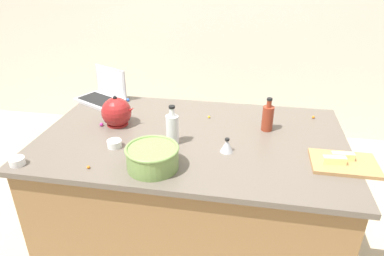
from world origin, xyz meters
The scene contains 19 objects.
ground_plane centered at (0.00, 0.00, 0.00)m, with size 12.00×12.00×0.00m, color #B7A88E.
wall_back centered at (0.00, 1.99, 1.30)m, with size 8.00×0.10×2.60m, color beige.
island_counter centered at (0.00, 0.00, 0.45)m, with size 1.73×1.06×0.90m.
laptop centered at (-0.72, 0.43, 0.95)m, with size 0.38×0.34×0.22m.
mixing_bowl_large centered at (-0.13, -0.36, 0.96)m, with size 0.26×0.26×0.11m.
bottle_soy centered at (0.42, 0.15, 0.98)m, with size 0.07×0.07×0.20m.
bottle_vinegar centered at (-0.09, -0.10, 0.99)m, with size 0.07×0.07×0.22m.
kettle centered at (-0.47, 0.07, 0.98)m, with size 0.21×0.18×0.20m.
cutting_board centered at (0.79, -0.17, 0.91)m, with size 0.32×0.22×0.02m, color #AD7F4C.
butter_stick_left centered at (0.74, -0.19, 0.94)m, with size 0.11×0.04×0.04m, color #F4E58C.
butter_stick_right centered at (0.78, -0.15, 0.94)m, with size 0.11×0.04×0.04m, color #F4E58C.
ramekin_small centered at (-0.39, -0.20, 0.92)m, with size 0.08×0.08×0.04m, color white.
ramekin_medium centered at (-0.79, -0.45, 0.92)m, with size 0.07×0.07×0.04m, color white.
kitchen_timer centered at (0.21, -0.14, 0.94)m, with size 0.07×0.07×0.08m.
candy_0 centered at (-0.54, 0.43, 0.91)m, with size 0.02×0.02×0.02m, color blue.
candy_1 centered at (-0.43, -0.42, 0.91)m, with size 0.02×0.02×0.02m, color orange.
candy_2 centered at (-0.56, 0.03, 0.91)m, with size 0.02×0.02×0.02m, color #CC3399.
candy_3 centered at (0.06, 0.26, 0.91)m, with size 0.02×0.02×0.02m, color yellow.
candy_4 centered at (0.71, 0.37, 0.91)m, with size 0.02×0.02×0.02m, color orange.
Camera 1 is at (0.31, -1.72, 1.83)m, focal length 32.41 mm.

